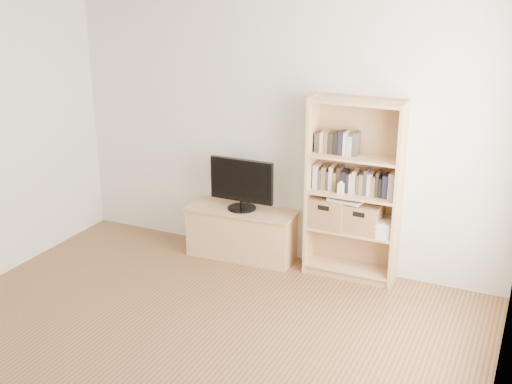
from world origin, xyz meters
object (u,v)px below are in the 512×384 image
Objects in this scene: laptop at (347,199)px; tv_stand at (242,234)px; bookshelf at (354,191)px; basket_right at (363,217)px; baby_monitor at (341,189)px; television at (242,184)px; basket_left at (329,211)px.

tv_stand is at bearing -170.27° from laptop.
bookshelf is (1.13, 0.05, 0.61)m from tv_stand.
bookshelf reaches higher than tv_stand.
basket_right is 0.23m from laptop.
baby_monitor is (-0.09, -0.10, 0.03)m from bookshelf.
laptop is (1.08, 0.03, -0.00)m from television.
laptop is (-0.05, -0.02, -0.08)m from bookshelf.
bookshelf is 0.14m from baby_monitor.
television reaches higher than basket_left.
bookshelf reaches higher than baby_monitor.
bookshelf is 0.10m from laptop.
bookshelf is 5.21× the size of basket_right.
baby_monitor is (1.03, -0.05, 0.65)m from tv_stand.
basket_right is (1.23, 0.05, 0.37)m from tv_stand.
television is at bearing -175.39° from basket_left.
laptop reaches higher than basket_right.
tv_stand is 1.29m from bookshelf.
television is 1.92× the size of basket_left.
baby_monitor is 0.36m from basket_right.
laptop is (0.04, 0.07, -0.12)m from baby_monitor.
bookshelf is 0.33m from basket_left.
television is 1.25m from basket_right.
television is 0.91m from basket_left.
basket_right is (0.20, 0.09, -0.28)m from baby_monitor.
baby_monitor is at bearing -135.00° from bookshelf.
tv_stand is 0.63× the size of bookshelf.
baby_monitor is (1.03, -0.05, 0.12)m from television.
basket_left is 0.33m from basket_right.
bookshelf is at bearing 2.56° from television.
baby_monitor is at bearing -5.81° from tv_stand.
bookshelf reaches higher than television.
television is at bearing -178.01° from bookshelf.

